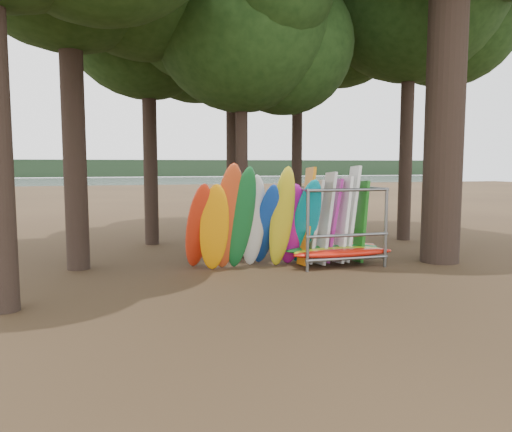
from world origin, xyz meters
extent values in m
plane|color=#47331E|center=(0.00, 0.00, 0.00)|extent=(120.00, 120.00, 0.00)
plane|color=gray|center=(0.00, 60.00, 0.00)|extent=(160.00, 160.00, 0.00)
cube|color=black|center=(0.00, 110.00, 2.00)|extent=(160.00, 4.00, 4.00)
cylinder|color=black|center=(-5.72, 2.12, 5.55)|extent=(0.62, 0.62, 11.10)
cylinder|color=black|center=(-3.40, 5.99, 4.89)|extent=(0.50, 0.50, 9.78)
ellipsoid|color=black|center=(-3.40, 5.99, 8.31)|extent=(7.20, 7.20, 6.26)
cylinder|color=black|center=(0.03, 7.59, 6.34)|extent=(0.53, 0.53, 12.67)
cylinder|color=black|center=(2.51, 6.76, 5.77)|extent=(0.42, 0.42, 11.55)
cylinder|color=black|center=(-0.91, 2.56, 4.22)|extent=(0.37, 0.37, 8.43)
ellipsoid|color=black|center=(-0.91, 2.56, 7.17)|extent=(6.20, 6.20, 5.40)
cylinder|color=black|center=(6.02, 4.37, 5.61)|extent=(0.50, 0.50, 11.22)
ellipsoid|color=red|center=(-2.58, 0.77, 1.21)|extent=(0.71, 1.96, 2.61)
ellipsoid|color=#FF9B0B|center=(-2.20, 0.50, 1.20)|extent=(0.86, 1.31, 2.51)
ellipsoid|color=#D3481E|center=(-1.82, 0.57, 1.47)|extent=(0.84, 1.53, 3.05)
ellipsoid|color=#15652C|center=(-1.44, 0.57, 1.43)|extent=(0.85, 1.52, 2.96)
ellipsoid|color=silver|center=(-1.05, 0.76, 1.32)|extent=(0.80, 1.42, 2.74)
ellipsoid|color=#1342B1|center=(-0.67, 0.82, 1.19)|extent=(0.69, 1.86, 2.52)
ellipsoid|color=gold|center=(-0.29, 0.55, 1.43)|extent=(0.67, 1.30, 2.96)
ellipsoid|color=#AA148E|center=(0.09, 0.80, 1.19)|extent=(0.88, 1.21, 2.47)
ellipsoid|color=#078699|center=(0.47, 0.68, 1.25)|extent=(0.85, 1.75, 2.66)
ellipsoid|color=red|center=(1.43, 0.20, 0.42)|extent=(3.04, 0.55, 0.24)
ellipsoid|color=#A4AB16|center=(1.43, 0.53, 0.42)|extent=(2.76, 0.55, 0.24)
ellipsoid|color=#1A7829|center=(1.43, 0.93, 0.42)|extent=(2.95, 0.55, 0.24)
ellipsoid|color=red|center=(1.43, 1.23, 0.42)|extent=(3.14, 0.55, 0.24)
cube|color=orange|center=(0.57, 0.87, 1.40)|extent=(0.44, 0.79, 2.83)
cube|color=silver|center=(0.86, 1.03, 1.23)|extent=(0.53, 0.77, 2.47)
cube|color=silver|center=(1.14, 0.82, 1.34)|extent=(0.55, 0.80, 2.70)
cube|color=#95187B|center=(1.43, 1.01, 1.25)|extent=(0.61, 0.74, 2.50)
cube|color=white|center=(1.72, 0.87, 1.27)|extent=(0.47, 0.79, 2.57)
cube|color=white|center=(2.00, 0.98, 1.43)|extent=(0.54, 0.79, 2.87)
cube|color=#196B17|center=(2.29, 0.84, 1.20)|extent=(0.37, 0.76, 2.44)
camera|label=1|loc=(-4.80, -12.37, 2.90)|focal=35.00mm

